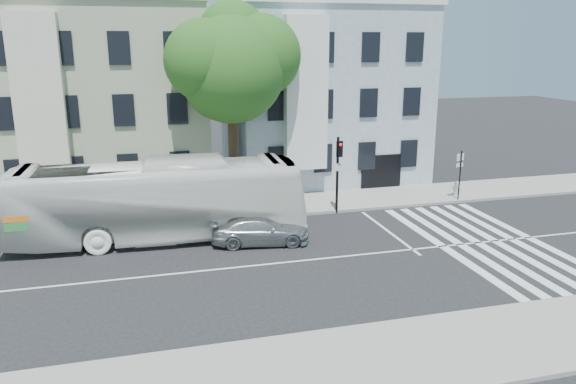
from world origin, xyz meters
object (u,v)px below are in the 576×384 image
object	(u,v)px
bus	(157,200)
traffic_signal	(338,165)
sedan	(260,230)
fire_hydrant	(456,188)

from	to	relation	value
bus	traffic_signal	bearing A→B (deg)	-77.96
traffic_signal	sedan	bearing A→B (deg)	-163.79
fire_hydrant	traffic_signal	bearing A→B (deg)	-171.37
sedan	fire_hydrant	distance (m)	13.64
traffic_signal	fire_hydrant	xyz separation A→B (m)	(7.87, 1.19, -2.09)
traffic_signal	fire_hydrant	bearing A→B (deg)	-9.91
fire_hydrant	sedan	bearing A→B (deg)	-160.12
bus	fire_hydrant	size ratio (longest dim) A/B	15.93
traffic_signal	fire_hydrant	size ratio (longest dim) A/B	4.89
sedan	traffic_signal	bearing A→B (deg)	-46.96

